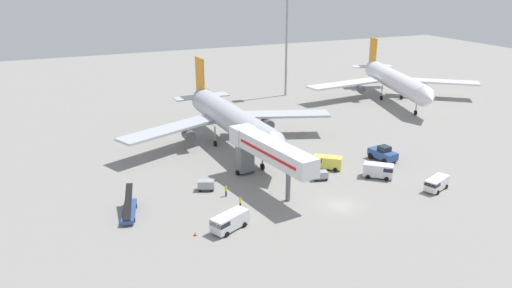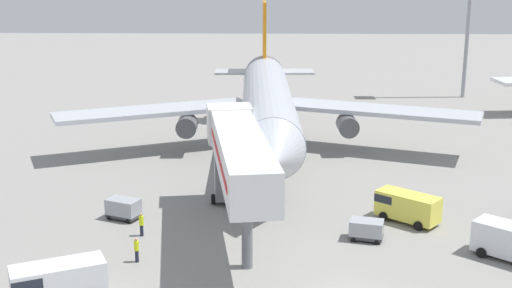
{
  "view_description": "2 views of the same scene",
  "coord_description": "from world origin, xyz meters",
  "px_view_note": "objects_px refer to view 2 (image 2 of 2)",
  "views": [
    {
      "loc": [
        -36.21,
        -52.51,
        31.25
      ],
      "look_at": [
        -3.41,
        21.94,
        2.66
      ],
      "focal_mm": 34.61,
      "sensor_mm": 36.0,
      "label": 1
    },
    {
      "loc": [
        -4.51,
        -35.33,
        18.77
      ],
      "look_at": [
        -5.93,
        20.52,
        3.82
      ],
      "focal_mm": 47.97,
      "sensor_mm": 36.0,
      "label": 2
    }
  ],
  "objects_px": {
    "ground_crew_worker_foreground": "(141,224)",
    "ground_crew_worker_midground": "(137,249)",
    "service_van_mid_center": "(406,206)",
    "airplane_at_gate": "(268,103)",
    "service_van_far_right": "(56,280)",
    "baggage_cart_mid_left": "(366,229)",
    "jet_bridge": "(238,153)",
    "baggage_cart_outer_left": "(123,208)"
  },
  "relations": [
    {
      "from": "ground_crew_worker_foreground",
      "to": "ground_crew_worker_midground",
      "type": "relative_size",
      "value": 1.03
    },
    {
      "from": "service_van_mid_center",
      "to": "ground_crew_worker_midground",
      "type": "bearing_deg",
      "value": -157.75
    },
    {
      "from": "airplane_at_gate",
      "to": "ground_crew_worker_foreground",
      "type": "height_order",
      "value": "airplane_at_gate"
    },
    {
      "from": "service_van_mid_center",
      "to": "service_van_far_right",
      "type": "distance_m",
      "value": 25.67
    },
    {
      "from": "ground_crew_worker_foreground",
      "to": "baggage_cart_mid_left",
      "type": "bearing_deg",
      "value": -1.08
    },
    {
      "from": "jet_bridge",
      "to": "ground_crew_worker_midground",
      "type": "bearing_deg",
      "value": -141.32
    },
    {
      "from": "baggage_cart_mid_left",
      "to": "ground_crew_worker_foreground",
      "type": "height_order",
      "value": "ground_crew_worker_foreground"
    },
    {
      "from": "service_van_mid_center",
      "to": "baggage_cart_outer_left",
      "type": "xyz_separation_m",
      "value": [
        -21.13,
        -0.03,
        -0.39
      ]
    },
    {
      "from": "airplane_at_gate",
      "to": "service_van_mid_center",
      "type": "distance_m",
      "value": 20.91
    },
    {
      "from": "jet_bridge",
      "to": "service_van_far_right",
      "type": "relative_size",
      "value": 3.45
    },
    {
      "from": "service_van_far_right",
      "to": "baggage_cart_mid_left",
      "type": "xyz_separation_m",
      "value": [
        18.88,
        9.18,
        -0.44
      ]
    },
    {
      "from": "service_van_mid_center",
      "to": "ground_crew_worker_foreground",
      "type": "height_order",
      "value": "service_van_mid_center"
    },
    {
      "from": "airplane_at_gate",
      "to": "jet_bridge",
      "type": "bearing_deg",
      "value": -95.29
    },
    {
      "from": "jet_bridge",
      "to": "ground_crew_worker_foreground",
      "type": "xyz_separation_m",
      "value": [
        -6.81,
        -0.71,
        -5.04
      ]
    },
    {
      "from": "service_van_mid_center",
      "to": "baggage_cart_mid_left",
      "type": "relative_size",
      "value": 1.86
    },
    {
      "from": "jet_bridge",
      "to": "baggage_cart_outer_left",
      "type": "height_order",
      "value": "jet_bridge"
    },
    {
      "from": "ground_crew_worker_foreground",
      "to": "service_van_far_right",
      "type": "bearing_deg",
      "value": -108.21
    },
    {
      "from": "jet_bridge",
      "to": "baggage_cart_mid_left",
      "type": "bearing_deg",
      "value": -6.42
    },
    {
      "from": "airplane_at_gate",
      "to": "baggage_cart_mid_left",
      "type": "distance_m",
      "value": 22.83
    },
    {
      "from": "jet_bridge",
      "to": "ground_crew_worker_midground",
      "type": "xyz_separation_m",
      "value": [
        -6.31,
        -5.05,
        -5.06
      ]
    },
    {
      "from": "service_van_mid_center",
      "to": "baggage_cart_mid_left",
      "type": "distance_m",
      "value": 4.96
    },
    {
      "from": "service_van_far_right",
      "to": "ground_crew_worker_foreground",
      "type": "height_order",
      "value": "service_van_far_right"
    },
    {
      "from": "service_van_far_right",
      "to": "baggage_cart_outer_left",
      "type": "xyz_separation_m",
      "value": [
        1.14,
        12.74,
        -0.38
      ]
    },
    {
      "from": "jet_bridge",
      "to": "ground_crew_worker_foreground",
      "type": "distance_m",
      "value": 8.5
    },
    {
      "from": "ground_crew_worker_foreground",
      "to": "ground_crew_worker_midground",
      "type": "xyz_separation_m",
      "value": [
        0.51,
        -4.34,
        -0.02
      ]
    },
    {
      "from": "baggage_cart_mid_left",
      "to": "ground_crew_worker_midground",
      "type": "xyz_separation_m",
      "value": [
        -15.26,
        -4.04,
        0.09
      ]
    },
    {
      "from": "jet_bridge",
      "to": "airplane_at_gate",
      "type": "bearing_deg",
      "value": 84.71
    },
    {
      "from": "baggage_cart_outer_left",
      "to": "ground_crew_worker_foreground",
      "type": "xyz_separation_m",
      "value": [
        1.97,
        -3.26,
        0.05
      ]
    },
    {
      "from": "baggage_cart_mid_left",
      "to": "baggage_cart_outer_left",
      "type": "height_order",
      "value": "baggage_cart_outer_left"
    },
    {
      "from": "airplane_at_gate",
      "to": "baggage_cart_mid_left",
      "type": "bearing_deg",
      "value": -71.54
    },
    {
      "from": "baggage_cart_mid_left",
      "to": "ground_crew_worker_foreground",
      "type": "bearing_deg",
      "value": 178.92
    },
    {
      "from": "service_van_mid_center",
      "to": "ground_crew_worker_midground",
      "type": "distance_m",
      "value": 20.15
    },
    {
      "from": "airplane_at_gate",
      "to": "ground_crew_worker_midground",
      "type": "bearing_deg",
      "value": -107.94
    },
    {
      "from": "ground_crew_worker_midground",
      "to": "ground_crew_worker_foreground",
      "type": "bearing_deg",
      "value": 96.66
    },
    {
      "from": "airplane_at_gate",
      "to": "service_van_far_right",
      "type": "height_order",
      "value": "airplane_at_gate"
    },
    {
      "from": "baggage_cart_outer_left",
      "to": "ground_crew_worker_foreground",
      "type": "height_order",
      "value": "ground_crew_worker_foreground"
    },
    {
      "from": "service_van_far_right",
      "to": "baggage_cart_mid_left",
      "type": "bearing_deg",
      "value": 25.92
    },
    {
      "from": "baggage_cart_mid_left",
      "to": "ground_crew_worker_foreground",
      "type": "distance_m",
      "value": 15.77
    },
    {
      "from": "baggage_cart_outer_left",
      "to": "ground_crew_worker_foreground",
      "type": "bearing_deg",
      "value": -58.85
    },
    {
      "from": "jet_bridge",
      "to": "baggage_cart_outer_left",
      "type": "bearing_deg",
      "value": 163.79
    },
    {
      "from": "baggage_cart_mid_left",
      "to": "ground_crew_worker_foreground",
      "type": "relative_size",
      "value": 1.49
    },
    {
      "from": "jet_bridge",
      "to": "baggage_cart_outer_left",
      "type": "relative_size",
      "value": 6.99
    }
  ]
}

